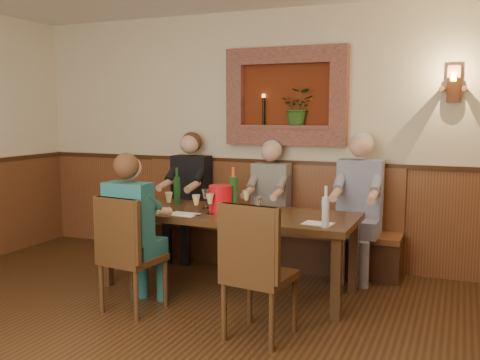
# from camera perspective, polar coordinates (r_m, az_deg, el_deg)

# --- Properties ---
(room_shell) EXTENTS (6.04, 6.04, 2.82)m
(room_shell) POSITION_cam_1_polar(r_m,az_deg,el_deg) (3.36, -14.47, 10.53)
(room_shell) COLOR beige
(room_shell) RESTS_ON ground
(wainscoting) EXTENTS (6.02, 6.02, 1.15)m
(wainscoting) POSITION_cam_1_polar(r_m,az_deg,el_deg) (3.53, -13.79, -11.08)
(wainscoting) COLOR brown
(wainscoting) RESTS_ON ground
(wall_niche) EXTENTS (1.36, 0.30, 1.06)m
(wall_niche) POSITION_cam_1_polar(r_m,az_deg,el_deg) (5.90, 5.24, 8.44)
(wall_niche) COLOR #5F220D
(wall_niche) RESTS_ON ground
(wall_sconce) EXTENTS (0.25, 0.20, 0.35)m
(wall_sconce) POSITION_cam_1_polar(r_m,az_deg,el_deg) (5.61, 21.81, 9.41)
(wall_sconce) COLOR brown
(wall_sconce) RESTS_ON ground
(dining_table) EXTENTS (2.40, 0.90, 0.75)m
(dining_table) POSITION_cam_1_polar(r_m,az_deg,el_deg) (5.06, -1.27, -4.23)
(dining_table) COLOR black
(dining_table) RESTS_ON ground
(bench) EXTENTS (3.00, 0.45, 1.11)m
(bench) POSITION_cam_1_polar(r_m,az_deg,el_deg) (5.99, 2.42, -5.82)
(bench) COLOR #381E0F
(bench) RESTS_ON ground
(chair_near_left) EXTENTS (0.49, 0.49, 1.00)m
(chair_near_left) POSITION_cam_1_polar(r_m,az_deg,el_deg) (4.69, -11.46, -10.16)
(chair_near_left) COLOR black
(chair_near_left) RESTS_ON ground
(chair_near_right) EXTENTS (0.51, 0.51, 1.04)m
(chair_near_right) POSITION_cam_1_polar(r_m,az_deg,el_deg) (4.08, 2.01, -12.51)
(chair_near_right) COLOR black
(chair_near_right) RESTS_ON ground
(person_bench_left) EXTENTS (0.43, 0.53, 1.45)m
(person_bench_left) POSITION_cam_1_polar(r_m,az_deg,el_deg) (6.19, -5.56, -2.81)
(person_bench_left) COLOR black
(person_bench_left) RESTS_ON ground
(person_bench_mid) EXTENTS (0.40, 0.49, 1.38)m
(person_bench_mid) POSITION_cam_1_polar(r_m,az_deg,el_deg) (5.80, 3.03, -3.80)
(person_bench_mid) COLOR #625F5A
(person_bench_mid) RESTS_ON ground
(person_bench_right) EXTENTS (0.44, 0.54, 1.48)m
(person_bench_right) POSITION_cam_1_polar(r_m,az_deg,el_deg) (5.55, 12.43, -3.99)
(person_bench_right) COLOR navy
(person_bench_right) RESTS_ON ground
(person_chair_front) EXTENTS (0.39, 0.48, 1.35)m
(person_chair_front) POSITION_cam_1_polar(r_m,az_deg,el_deg) (4.66, -11.12, -6.86)
(person_chair_front) COLOR navy
(person_chair_front) RESTS_ON ground
(spittoon_bucket) EXTENTS (0.28, 0.28, 0.25)m
(spittoon_bucket) POSITION_cam_1_polar(r_m,az_deg,el_deg) (5.03, -2.10, -1.98)
(spittoon_bucket) COLOR red
(spittoon_bucket) RESTS_ON dining_table
(wine_bottle_green_a) EXTENTS (0.09, 0.09, 0.42)m
(wine_bottle_green_a) POSITION_cam_1_polar(r_m,az_deg,el_deg) (5.05, -0.71, -1.39)
(wine_bottle_green_a) COLOR #19471E
(wine_bottle_green_a) RESTS_ON dining_table
(wine_bottle_green_b) EXTENTS (0.09, 0.09, 0.37)m
(wine_bottle_green_b) POSITION_cam_1_polar(r_m,az_deg,el_deg) (5.48, -6.74, -0.99)
(wine_bottle_green_b) COLOR #19471E
(wine_bottle_green_b) RESTS_ON dining_table
(water_bottle) EXTENTS (0.07, 0.07, 0.34)m
(water_bottle) POSITION_cam_1_polar(r_m,az_deg,el_deg) (4.41, 9.12, -3.27)
(water_bottle) COLOR silver
(water_bottle) RESTS_ON dining_table
(tasting_sheet_a) EXTENTS (0.33, 0.27, 0.00)m
(tasting_sheet_a) POSITION_cam_1_polar(r_m,az_deg,el_deg) (5.30, -10.26, -2.97)
(tasting_sheet_a) COLOR white
(tasting_sheet_a) RESTS_ON dining_table
(tasting_sheet_b) EXTENTS (0.30, 0.24, 0.00)m
(tasting_sheet_b) POSITION_cam_1_polar(r_m,az_deg,el_deg) (4.86, 0.15, -3.77)
(tasting_sheet_b) COLOR white
(tasting_sheet_b) RESTS_ON dining_table
(tasting_sheet_c) EXTENTS (0.26, 0.20, 0.00)m
(tasting_sheet_c) POSITION_cam_1_polar(r_m,az_deg,el_deg) (4.55, 8.33, -4.61)
(tasting_sheet_c) COLOR white
(tasting_sheet_c) RESTS_ON dining_table
(tasting_sheet_d) EXTENTS (0.28, 0.21, 0.00)m
(tasting_sheet_d) POSITION_cam_1_polar(r_m,az_deg,el_deg) (4.94, -6.08, -3.64)
(tasting_sheet_d) COLOR white
(tasting_sheet_d) RESTS_ON dining_table
(wine_glass_0) EXTENTS (0.08, 0.08, 0.19)m
(wine_glass_0) POSITION_cam_1_polar(r_m,az_deg,el_deg) (5.03, -7.60, -2.38)
(wine_glass_0) COLOR #CFC17B
(wine_glass_0) RESTS_ON dining_table
(wine_glass_1) EXTENTS (0.08, 0.08, 0.19)m
(wine_glass_1) POSITION_cam_1_polar(r_m,az_deg,el_deg) (5.11, 0.67, -2.17)
(wine_glass_1) COLOR #CFC17B
(wine_glass_1) RESTS_ON dining_table
(wine_glass_2) EXTENTS (0.08, 0.08, 0.19)m
(wine_glass_2) POSITION_cam_1_polar(r_m,az_deg,el_deg) (4.62, 8.96, -3.27)
(wine_glass_2) COLOR white
(wine_glass_2) RESTS_ON dining_table
(wine_glass_3) EXTENTS (0.08, 0.08, 0.19)m
(wine_glass_3) POSITION_cam_1_polar(r_m,az_deg,el_deg) (5.35, -11.54, -1.88)
(wine_glass_3) COLOR #CFC17B
(wine_glass_3) RESTS_ON dining_table
(wine_glass_4) EXTENTS (0.08, 0.08, 0.19)m
(wine_glass_4) POSITION_cam_1_polar(r_m,az_deg,el_deg) (5.21, -3.71, -2.00)
(wine_glass_4) COLOR white
(wine_glass_4) RESTS_ON dining_table
(wine_glass_5) EXTENTS (0.08, 0.08, 0.19)m
(wine_glass_5) POSITION_cam_1_polar(r_m,az_deg,el_deg) (4.70, 1.93, -3.00)
(wine_glass_5) COLOR white
(wine_glass_5) RESTS_ON dining_table
(wine_glass_6) EXTENTS (0.08, 0.08, 0.19)m
(wine_glass_6) POSITION_cam_1_polar(r_m,az_deg,el_deg) (4.85, -4.69, -2.69)
(wine_glass_6) COLOR #CFC17B
(wine_glass_6) RESTS_ON dining_table
(wine_glass_7) EXTENTS (0.08, 0.08, 0.19)m
(wine_glass_7) POSITION_cam_1_polar(r_m,az_deg,el_deg) (4.91, -3.21, -2.55)
(wine_glass_7) COLOR #CFC17B
(wine_glass_7) RESTS_ON dining_table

